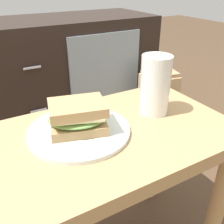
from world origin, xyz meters
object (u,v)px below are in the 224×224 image
plate (79,131)px  paper_bag (157,101)px  tv_cabinet (70,69)px  beer_glass (155,87)px  sandwich_front (78,116)px

plate → paper_bag: 0.90m
tv_cabinet → paper_bag: 0.54m
beer_glass → paper_bag: size_ratio=0.45×
beer_glass → paper_bag: (0.46, 0.51, -0.37)m
plate → sandwich_front: size_ratio=1.52×
plate → paper_bag: size_ratio=0.70×
plate → sandwich_front: (0.00, 0.00, 0.04)m
tv_cabinet → beer_glass: bearing=-97.1°
beer_glass → paper_bag: 0.78m
plate → sandwich_front: sandwich_front is taller
beer_glass → paper_bag: beer_glass is taller
tv_cabinet → beer_glass: beer_glass is taller
plate → paper_bag: (0.67, 0.51, -0.30)m
tv_cabinet → sandwich_front: size_ratio=6.22×
tv_cabinet → beer_glass: size_ratio=6.37×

